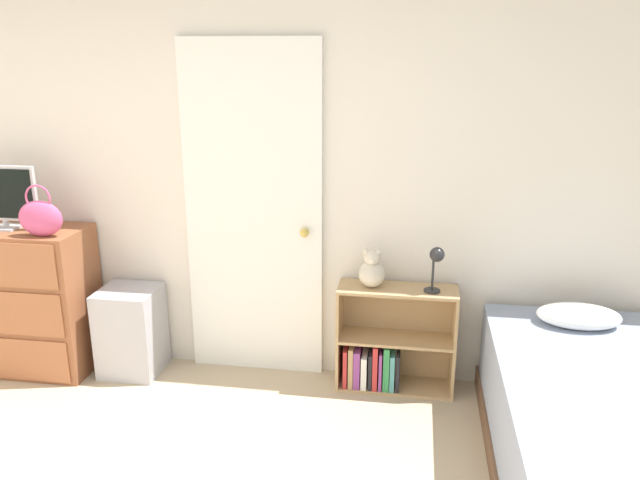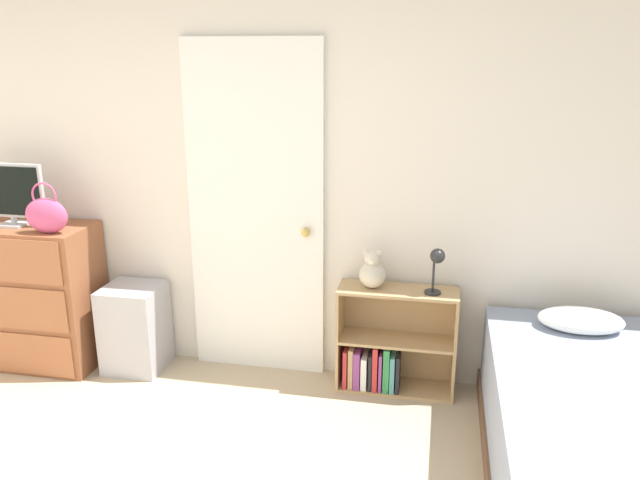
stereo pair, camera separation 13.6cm
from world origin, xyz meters
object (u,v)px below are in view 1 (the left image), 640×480
dresser (17,299)px  desk_lamp (436,261)px  tv (1,196)px  storage_bin (131,331)px  bed (603,435)px  bookshelf (386,349)px  handbag (40,218)px  teddy_bear (372,271)px

dresser → desk_lamp: dresser is taller
desk_lamp → tv: bearing=-178.6°
desk_lamp → storage_bin: bearing=-179.5°
desk_lamp → bed: size_ratio=0.15×
bookshelf → bed: size_ratio=0.39×
handbag → storage_bin: size_ratio=0.56×
bookshelf → dresser: bearing=-177.5°
storage_bin → dresser: bearing=-176.5°
teddy_bear → storage_bin: bearing=-178.1°
storage_bin → tv: bearing=-176.2°
handbag → storage_bin: 0.90m
tv → teddy_bear: bearing=2.5°
bookshelf → handbag: bearing=-173.7°
bookshelf → bed: 1.31m
storage_bin → teddy_bear: (1.53, 0.05, 0.48)m
storage_bin → bed: 2.78m
handbag → bookshelf: 2.21m
dresser → teddy_bear: 2.29m
dresser → bookshelf: size_ratio=1.35×
tv → dresser: bearing=120.7°
bookshelf → desk_lamp: size_ratio=2.57×
handbag → teddy_bear: 1.98m
dresser → storage_bin: bearing=3.5°
storage_bin → bookshelf: (1.63, 0.06, -0.03)m
dresser → tv: size_ratio=2.07×
bed → teddy_bear: bearing=146.1°
storage_bin → teddy_bear: size_ratio=2.36×
handbag → bed: bearing=-10.2°
bed → storage_bin: bearing=164.9°
handbag → bed: 3.25m
handbag → bookshelf: handbag is taller
desk_lamp → bed: 1.22m
tv → desk_lamp: bearing=1.4°
tv → storage_bin: bearing=3.8°
tv → storage_bin: size_ratio=0.82×
handbag → storage_bin: (0.42, 0.17, -0.78)m
teddy_bear → tv: bearing=-177.5°
teddy_bear → desk_lamp: size_ratio=0.86×
dresser → handbag: handbag is taller
tv → desk_lamp: size_ratio=1.68×
handbag → desk_lamp: 2.33m
teddy_bear → bed: bearing=-33.9°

